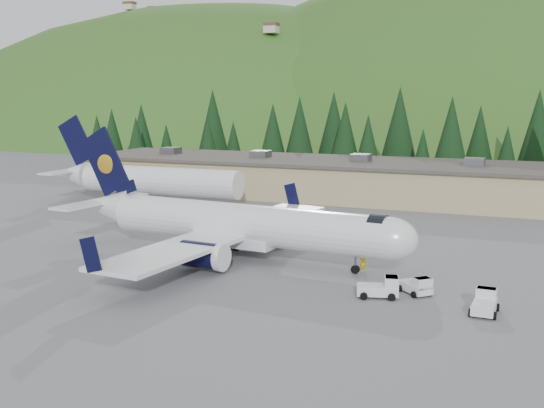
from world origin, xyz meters
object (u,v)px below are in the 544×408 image
(second_airliner, at_px, (142,179))
(ramp_worker, at_px, (363,262))
(baggage_tug_a, at_px, (382,288))
(baggage_tug_b, at_px, (417,286))
(airliner, at_px, (236,225))
(baggage_tug_c, at_px, (485,303))
(terminal_building, at_px, (326,177))

(second_airliner, bearing_deg, ramp_worker, -31.92)
(baggage_tug_a, relative_size, baggage_tug_b, 1.14)
(airliner, height_order, baggage_tug_c, airliner)
(second_airliner, xyz_separation_m, baggage_tug_b, (40.69, -26.81, -2.70))
(baggage_tug_c, height_order, ramp_worker, ramp_worker)
(second_airliner, relative_size, ramp_worker, 17.14)
(terminal_building, bearing_deg, baggage_tug_b, -64.11)
(baggage_tug_a, bearing_deg, terminal_building, 97.57)
(baggage_tug_c, bearing_deg, baggage_tug_b, 65.13)
(terminal_building, bearing_deg, airliner, -83.94)
(airliner, bearing_deg, ramp_worker, 4.49)
(airliner, relative_size, baggage_tug_a, 10.65)
(second_airliner, distance_m, baggage_tug_a, 47.94)
(baggage_tug_c, relative_size, ramp_worker, 1.79)
(baggage_tug_c, height_order, terminal_building, terminal_building)
(airliner, bearing_deg, baggage_tug_b, -11.03)
(second_airliner, distance_m, baggage_tug_c, 54.23)
(airliner, distance_m, second_airliner, 32.45)
(terminal_building, relative_size, ramp_worker, 44.26)
(baggage_tug_a, height_order, ramp_worker, ramp_worker)
(baggage_tug_b, distance_m, terminal_building, 47.63)
(baggage_tug_c, bearing_deg, second_airliner, 58.72)
(second_airliner, distance_m, baggage_tug_b, 48.81)
(airliner, relative_size, terminal_building, 0.48)
(baggage_tug_c, relative_size, terminal_building, 0.04)
(baggage_tug_a, xyz_separation_m, ramp_worker, (-3.05, 6.40, 0.11))
(terminal_building, bearing_deg, baggage_tug_c, -60.41)
(second_airliner, bearing_deg, baggage_tug_a, -36.49)
(ramp_worker, bearing_deg, airliner, -44.17)
(airliner, height_order, second_airliner, second_airliner)
(second_airliner, xyz_separation_m, baggage_tug_a, (38.48, -28.47, -2.63))
(airliner, distance_m, baggage_tug_b, 17.62)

